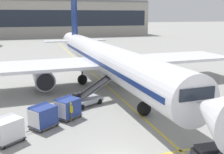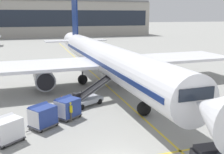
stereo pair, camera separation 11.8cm
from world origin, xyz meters
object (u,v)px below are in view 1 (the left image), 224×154
parked_airplane (104,58)px  baggage_cart_third (7,129)px  ground_crew_by_carts (65,107)px  baggage_cart_lead (67,107)px  ground_crew_by_loader (71,110)px  belt_loader (88,97)px  baggage_cart_second (43,116)px  safety_cone_engine_keepout (62,99)px

parked_airplane → baggage_cart_third: parked_airplane is taller
baggage_cart_third → ground_crew_by_carts: size_ratio=1.53×
baggage_cart_lead → ground_crew_by_carts: size_ratio=1.53×
ground_crew_by_carts → ground_crew_by_loader: bearing=-70.1°
ground_crew_by_loader → belt_loader: bearing=57.9°
baggage_cart_second → baggage_cart_third: (-2.62, -1.87, 0.00)m
ground_crew_by_loader → parked_airplane: bearing=60.6°
ground_crew_by_carts → safety_cone_engine_keepout: size_ratio=2.44×
baggage_cart_second → ground_crew_by_carts: (2.02, 1.54, -0.00)m
parked_airplane → safety_cone_engine_keepout: 9.07m
baggage_cart_second → safety_cone_engine_keepout: (2.29, 6.07, -0.65)m
baggage_cart_lead → baggage_cart_third: bearing=-146.0°
ground_crew_by_carts → baggage_cart_second: bearing=-142.7°
baggage_cart_second → ground_crew_by_carts: baggage_cart_second is taller
parked_airplane → baggage_cart_third: size_ratio=17.28×
belt_loader → baggage_cart_second: (-4.77, -4.39, 0.18)m
baggage_cart_second → belt_loader: bearing=42.6°
parked_airplane → baggage_cart_second: parked_airplane is taller
parked_airplane → baggage_cart_second: 14.77m
belt_loader → baggage_cart_third: 9.68m
baggage_cart_lead → ground_crew_by_carts: 0.25m
baggage_cart_lead → baggage_cart_second: bearing=-147.8°
parked_airplane → ground_crew_by_loader: parked_airplane is taller
ground_crew_by_loader → safety_cone_engine_keepout: 5.54m
belt_loader → baggage_cart_lead: belt_loader is taller
belt_loader → ground_crew_by_carts: size_ratio=3.09×
ground_crew_by_loader → safety_cone_engine_keepout: size_ratio=2.44×
parked_airplane → baggage_cart_lead: parked_airplane is taller
belt_loader → safety_cone_engine_keepout: bearing=145.8°
baggage_cart_third → safety_cone_engine_keepout: bearing=58.3°
baggage_cart_lead → safety_cone_engine_keepout: 4.71m
parked_airplane → baggage_cart_lead: (-6.42, -10.30, -2.52)m
baggage_cart_second → ground_crew_by_loader: 2.44m
parked_airplane → belt_loader: 8.71m
ground_crew_by_loader → safety_cone_engine_keepout: (-0.08, 5.50, -0.65)m
baggage_cart_second → ground_crew_by_loader: (2.37, 0.57, -0.00)m
baggage_cart_lead → ground_crew_by_loader: baggage_cart_lead is taller
parked_airplane → ground_crew_by_carts: size_ratio=26.46×
parked_airplane → ground_crew_by_carts: parked_airplane is taller
baggage_cart_third → belt_loader: bearing=40.3°
baggage_cart_lead → safety_cone_engine_keepout: baggage_cart_lead is taller
ground_crew_by_loader → safety_cone_engine_keepout: bearing=90.9°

